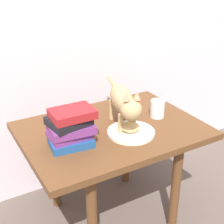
% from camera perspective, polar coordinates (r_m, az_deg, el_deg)
% --- Properties ---
extents(ground_plane, '(6.00, 6.00, 0.00)m').
position_cam_1_polar(ground_plane, '(1.80, 0.00, -17.49)').
color(ground_plane, brown).
extents(side_table, '(0.82, 0.59, 0.52)m').
position_cam_1_polar(side_table, '(1.53, 0.00, -5.05)').
color(side_table, brown).
rests_on(side_table, ground).
extents(plate, '(0.21, 0.21, 0.01)m').
position_cam_1_polar(plate, '(1.45, 3.34, -3.57)').
color(plate, silver).
rests_on(plate, side_table).
extents(bread_roll, '(0.10, 0.09, 0.05)m').
position_cam_1_polar(bread_roll, '(1.42, 3.26, -2.65)').
color(bread_roll, '#E0BC7A').
rests_on(bread_roll, plate).
extents(cat, '(0.18, 0.46, 0.23)m').
position_cam_1_polar(cat, '(1.43, 2.04, 1.79)').
color(cat, tan).
rests_on(cat, side_table).
extents(book_stack, '(0.20, 0.16, 0.16)m').
position_cam_1_polar(book_stack, '(1.34, -7.25, -2.68)').
color(book_stack, '#1E4C8C').
rests_on(book_stack, side_table).
extents(candle_jar, '(0.07, 0.07, 0.08)m').
position_cam_1_polar(candle_jar, '(1.60, 7.94, 0.42)').
color(candle_jar, silver).
rests_on(candle_jar, side_table).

